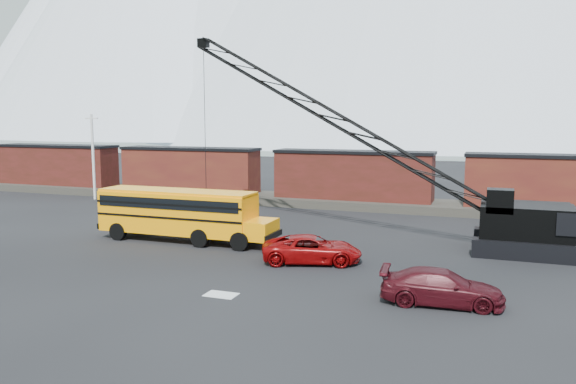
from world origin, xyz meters
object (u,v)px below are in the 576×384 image
(red_pickup, at_px, (312,249))
(maroon_suv, at_px, (442,287))
(crawler_crane, at_px, (357,131))
(school_bus, at_px, (182,213))

(red_pickup, bearing_deg, maroon_suv, -139.85)
(maroon_suv, height_order, crawler_crane, crawler_crane)
(school_bus, height_order, maroon_suv, school_bus)
(school_bus, distance_m, maroon_suv, 17.64)
(school_bus, bearing_deg, red_pickup, -13.72)
(red_pickup, bearing_deg, crawler_crane, -23.46)
(maroon_suv, distance_m, crawler_crane, 14.19)
(red_pickup, xyz_separation_m, maroon_suv, (7.05, -4.58, -0.01))
(red_pickup, xyz_separation_m, crawler_crane, (0.77, 6.58, 6.10))
(school_bus, height_order, crawler_crane, crawler_crane)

